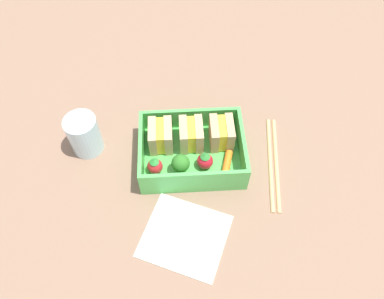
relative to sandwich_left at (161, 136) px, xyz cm
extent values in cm
cube|color=#896852|center=(5.05, -2.48, -4.45)|extent=(120.00, 120.00, 2.00)
cube|color=#51BB52|center=(5.05, -2.48, -2.85)|extent=(16.94, 12.84, 1.20)
cube|color=#51BB52|center=(5.05, 3.64, -0.16)|extent=(16.94, 0.60, 4.17)
cube|color=#51BB52|center=(5.05, -8.60, -0.16)|extent=(16.94, 0.60, 4.17)
cube|color=#51BB52|center=(-3.12, -2.48, -0.16)|extent=(0.60, 11.64, 4.17)
cube|color=#51BB52|center=(13.22, -2.48, -0.16)|extent=(0.60, 11.64, 4.17)
cube|color=tan|center=(-1.28, 0.00, 0.00)|extent=(1.28, 4.97, 4.49)
cube|color=yellow|center=(0.00, 0.00, 0.00)|extent=(1.28, 4.57, 4.13)
cube|color=tan|center=(1.28, 0.00, 0.00)|extent=(1.28, 4.97, 4.49)
cube|color=tan|center=(3.77, 0.00, 0.00)|extent=(1.28, 4.97, 4.49)
cube|color=yellow|center=(5.05, 0.00, 0.00)|extent=(1.28, 4.57, 4.13)
cube|color=tan|center=(6.33, 0.00, 0.00)|extent=(1.28, 4.97, 4.49)
cube|color=tan|center=(8.82, 0.00, 0.00)|extent=(1.28, 4.97, 4.49)
cube|color=yellow|center=(10.10, 0.00, 0.00)|extent=(1.28, 4.57, 4.13)
cube|color=tan|center=(11.37, 0.00, 0.00)|extent=(1.28, 4.97, 4.49)
sphere|color=red|center=(-1.03, -5.22, -0.99)|extent=(2.51, 2.51, 2.51)
cone|color=#308E3A|center=(-1.03, -5.22, 0.56)|extent=(1.51, 1.51, 0.60)
cylinder|color=#82BA63|center=(3.08, -5.52, -1.61)|extent=(1.38, 1.38, 1.28)
sphere|color=#317926|center=(3.08, -5.52, 0.06)|extent=(2.95, 2.95, 2.95)
sphere|color=red|center=(7.01, -4.73, -0.93)|extent=(2.64, 2.64, 2.64)
cone|color=#328535|center=(7.01, -4.73, 0.69)|extent=(1.58, 1.58, 0.60)
cylinder|color=orange|center=(10.55, -5.14, -1.64)|extent=(2.54, 5.20, 1.22)
cylinder|color=tan|center=(18.13, -4.15, -3.10)|extent=(3.03, 18.18, 0.70)
cylinder|color=tan|center=(19.11, -4.28, -3.10)|extent=(3.03, 18.18, 0.70)
cylinder|color=silver|center=(-12.61, 0.91, 0.11)|extent=(5.31, 5.31, 7.11)
cube|color=silver|center=(3.20, -16.17, -3.25)|extent=(15.20, 14.58, 0.40)
camera|label=1|loc=(3.13, -36.48, 49.99)|focal=35.00mm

